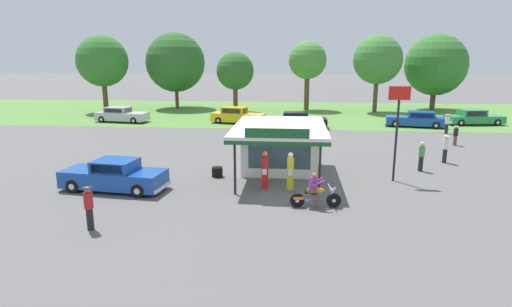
% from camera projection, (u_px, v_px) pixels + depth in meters
% --- Properties ---
extents(ground_plane, '(300.00, 300.00, 0.00)m').
position_uv_depth(ground_plane, '(288.00, 191.00, 20.52)').
color(ground_plane, '#5B5959').
extents(grass_verge_strip, '(120.00, 24.00, 0.01)m').
position_uv_depth(grass_verge_strip, '(293.00, 113.00, 49.61)').
color(grass_verge_strip, '#56843D').
rests_on(grass_verge_strip, ground).
extents(service_station_kiosk, '(4.91, 7.31, 3.31)m').
position_uv_depth(service_station_kiosk, '(280.00, 143.00, 23.78)').
color(service_station_kiosk, silver).
rests_on(service_station_kiosk, ground).
extents(gas_pump_nearside, '(0.44, 0.44, 1.99)m').
position_uv_depth(gas_pump_nearside, '(265.00, 173.00, 20.48)').
color(gas_pump_nearside, slate).
rests_on(gas_pump_nearside, ground).
extents(gas_pump_offside, '(0.44, 0.44, 1.95)m').
position_uv_depth(gas_pump_offside, '(290.00, 174.00, 20.37)').
color(gas_pump_offside, slate).
rests_on(gas_pump_offside, ground).
extents(motorcycle_with_rider, '(2.25, 0.70, 1.58)m').
position_uv_depth(motorcycle_with_rider, '(315.00, 193.00, 18.17)').
color(motorcycle_with_rider, black).
rests_on(motorcycle_with_rider, ground).
extents(featured_classic_sedan, '(5.44, 2.45, 1.54)m').
position_uv_depth(featured_classic_sedan, '(114.00, 176.00, 20.61)').
color(featured_classic_sedan, '#19479E').
rests_on(featured_classic_sedan, ground).
extents(parked_car_second_row_spare, '(5.66, 2.80, 1.46)m').
position_uv_depth(parked_car_second_row_spare, '(416.00, 120.00, 39.45)').
color(parked_car_second_row_spare, '#19479E').
rests_on(parked_car_second_row_spare, ground).
extents(parked_car_back_row_far_left, '(5.73, 2.70, 1.49)m').
position_uv_depth(parked_car_back_row_far_left, '(474.00, 118.00, 40.73)').
color(parked_car_back_row_far_left, '#2D844C').
rests_on(parked_car_back_row_far_left, ground).
extents(parked_car_back_row_far_right, '(5.72, 3.07, 1.62)m').
position_uv_depth(parked_car_back_row_far_right, '(238.00, 116.00, 41.50)').
color(parked_car_back_row_far_right, gold).
rests_on(parked_car_back_row_far_right, ground).
extents(parked_car_back_row_centre, '(5.66, 2.67, 1.51)m').
position_uv_depth(parked_car_back_row_centre, '(121.00, 115.00, 42.42)').
color(parked_car_back_row_centre, '#B7B7BC').
rests_on(parked_car_back_row_centre, ground).
extents(parked_car_back_row_centre_left, '(5.57, 1.89, 1.48)m').
position_uv_depth(parked_car_back_row_centre_left, '(297.00, 121.00, 38.76)').
color(parked_car_back_row_centre_left, black).
rests_on(parked_car_back_row_centre_left, ground).
extents(bystander_leaning_by_kiosk, '(0.34, 0.34, 1.49)m').
position_uv_depth(bystander_leaning_by_kiosk, '(456.00, 135.00, 31.02)').
color(bystander_leaning_by_kiosk, brown).
rests_on(bystander_leaning_by_kiosk, ground).
extents(bystander_strolling_foreground, '(0.38, 0.38, 1.73)m').
position_uv_depth(bystander_strolling_foreground, '(445.00, 148.00, 25.86)').
color(bystander_strolling_foreground, black).
rests_on(bystander_strolling_foreground, ground).
extents(bystander_standing_back_lot, '(0.38, 0.38, 1.72)m').
position_uv_depth(bystander_standing_back_lot, '(89.00, 207.00, 15.75)').
color(bystander_standing_back_lot, black).
rests_on(bystander_standing_back_lot, ground).
extents(bystander_admiring_sedan, '(0.37, 0.37, 1.70)m').
position_uv_depth(bystander_admiring_sedan, '(447.00, 123.00, 35.79)').
color(bystander_admiring_sedan, black).
rests_on(bystander_admiring_sedan, ground).
extents(bystander_chatting_near_pumps, '(0.34, 0.34, 1.74)m').
position_uv_depth(bystander_chatting_near_pumps, '(421.00, 156.00, 23.96)').
color(bystander_chatting_near_pumps, black).
rests_on(bystander_chatting_near_pumps, ground).
extents(tree_oak_far_left, '(6.01, 6.01, 9.03)m').
position_uv_depth(tree_oak_far_left, '(102.00, 61.00, 49.19)').
color(tree_oak_far_left, brown).
rests_on(tree_oak_far_left, ground).
extents(tree_oak_centre, '(4.64, 4.64, 8.45)m').
position_uv_depth(tree_oak_centre, '(308.00, 61.00, 50.94)').
color(tree_oak_centre, brown).
rests_on(tree_oak_centre, ground).
extents(tree_oak_right, '(4.44, 4.47, 7.11)m').
position_uv_depth(tree_oak_right, '(235.00, 72.00, 49.03)').
color(tree_oak_right, brown).
rests_on(tree_oak_right, ground).
extents(tree_oak_far_right, '(7.46, 7.46, 9.56)m').
position_uv_depth(tree_oak_far_right, '(175.00, 62.00, 52.88)').
color(tree_oak_far_right, brown).
rests_on(tree_oak_far_right, ground).
extents(tree_oak_distant_spare, '(7.42, 7.42, 9.25)m').
position_uv_depth(tree_oak_distant_spare, '(437.00, 66.00, 50.78)').
color(tree_oak_distant_spare, brown).
rests_on(tree_oak_distant_spare, ground).
extents(tree_oak_left, '(5.71, 5.71, 9.05)m').
position_uv_depth(tree_oak_left, '(378.00, 60.00, 48.62)').
color(tree_oak_left, brown).
rests_on(tree_oak_left, ground).
extents(roadside_pole_sign, '(1.10, 0.12, 5.02)m').
position_uv_depth(roadside_pole_sign, '(398.00, 118.00, 21.49)').
color(roadside_pole_sign, black).
rests_on(roadside_pole_sign, ground).
extents(spare_tire_stack, '(0.60, 0.60, 0.54)m').
position_uv_depth(spare_tire_stack, '(217.00, 172.00, 22.97)').
color(spare_tire_stack, black).
rests_on(spare_tire_stack, ground).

